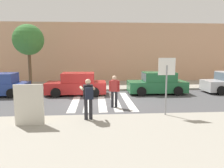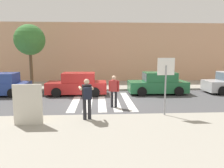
# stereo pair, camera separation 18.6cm
# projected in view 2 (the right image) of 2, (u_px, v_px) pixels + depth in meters

# --- Properties ---
(ground_plane) EXTENTS (120.00, 120.00, 0.00)m
(ground_plane) POSITION_uv_depth(u_px,v_px,m) (102.00, 102.00, 13.16)
(ground_plane) COLOR #4C4C4F
(sidewalk_near) EXTENTS (60.00, 6.00, 0.14)m
(sidewalk_near) POSITION_uv_depth(u_px,v_px,m) (105.00, 143.00, 7.02)
(sidewalk_near) COLOR #9E998C
(sidewalk_near) RESTS_ON ground
(sidewalk_far) EXTENTS (60.00, 4.80, 0.14)m
(sidewalk_far) POSITION_uv_depth(u_px,v_px,m) (101.00, 85.00, 19.07)
(sidewalk_far) COLOR #9E998C
(sidewalk_far) RESTS_ON ground
(building_facade_far) EXTENTS (56.00, 4.00, 5.75)m
(building_facade_far) POSITION_uv_depth(u_px,v_px,m) (100.00, 53.00, 23.01)
(building_facade_far) COLOR tan
(building_facade_far) RESTS_ON ground
(crosswalk_stripe_0) EXTENTS (0.44, 5.20, 0.01)m
(crosswalk_stripe_0) POSITION_uv_depth(u_px,v_px,m) (76.00, 101.00, 13.26)
(crosswalk_stripe_0) COLOR silver
(crosswalk_stripe_0) RESTS_ON ground
(crosswalk_stripe_1) EXTENTS (0.44, 5.20, 0.01)m
(crosswalk_stripe_1) POSITION_uv_depth(u_px,v_px,m) (89.00, 101.00, 13.30)
(crosswalk_stripe_1) COLOR silver
(crosswalk_stripe_1) RESTS_ON ground
(crosswalk_stripe_2) EXTENTS (0.44, 5.20, 0.01)m
(crosswalk_stripe_2) POSITION_uv_depth(u_px,v_px,m) (102.00, 101.00, 13.35)
(crosswalk_stripe_2) COLOR silver
(crosswalk_stripe_2) RESTS_ON ground
(crosswalk_stripe_3) EXTENTS (0.44, 5.20, 0.01)m
(crosswalk_stripe_3) POSITION_uv_depth(u_px,v_px,m) (115.00, 101.00, 13.40)
(crosswalk_stripe_3) COLOR silver
(crosswalk_stripe_3) RESTS_ON ground
(crosswalk_stripe_4) EXTENTS (0.44, 5.20, 0.01)m
(crosswalk_stripe_4) POSITION_uv_depth(u_px,v_px,m) (128.00, 100.00, 13.45)
(crosswalk_stripe_4) COLOR silver
(crosswalk_stripe_4) RESTS_ON ground
(stop_sign) EXTENTS (0.76, 0.08, 2.57)m
(stop_sign) POSITION_uv_depth(u_px,v_px,m) (166.00, 74.00, 9.64)
(stop_sign) COLOR gray
(stop_sign) RESTS_ON sidewalk_near
(photographer_with_backpack) EXTENTS (0.68, 0.91, 1.72)m
(photographer_with_backpack) POSITION_uv_depth(u_px,v_px,m) (87.00, 96.00, 9.07)
(photographer_with_backpack) COLOR #232328
(photographer_with_backpack) RESTS_ON sidewalk_near
(pedestrian_crossing) EXTENTS (0.57, 0.32, 1.72)m
(pedestrian_crossing) POSITION_uv_depth(u_px,v_px,m) (114.00, 90.00, 11.68)
(pedestrian_crossing) COLOR #232328
(pedestrian_crossing) RESTS_ON ground
(parked_car_red) EXTENTS (4.10, 1.92, 1.55)m
(parked_car_red) POSITION_uv_depth(u_px,v_px,m) (77.00, 84.00, 15.22)
(parked_car_red) COLOR red
(parked_car_red) RESTS_ON ground
(parked_car_green) EXTENTS (4.10, 1.92, 1.55)m
(parked_car_green) POSITION_uv_depth(u_px,v_px,m) (158.00, 84.00, 15.57)
(parked_car_green) COLOR #236B3D
(parked_car_green) RESTS_ON ground
(street_tree_west) EXTENTS (2.38, 2.38, 4.97)m
(street_tree_west) POSITION_uv_depth(u_px,v_px,m) (30.00, 40.00, 17.05)
(street_tree_west) COLOR brown
(street_tree_west) RESTS_ON sidewalk_far
(advertising_board) EXTENTS (1.10, 0.11, 1.60)m
(advertising_board) POSITION_uv_depth(u_px,v_px,m) (28.00, 105.00, 8.48)
(advertising_board) COLOR beige
(advertising_board) RESTS_ON sidewalk_near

